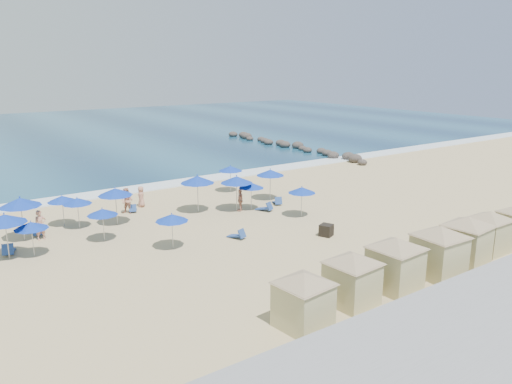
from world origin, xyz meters
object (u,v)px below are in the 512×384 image
rock_jetty (289,145)px  umbrella_5 (115,192)px  umbrella_1 (31,225)px  umbrella_10 (270,173)px  cabana_1 (352,272)px  umbrella_11 (302,190)px  umbrella_4 (77,201)px  trash_bin (326,230)px  umbrella_13 (237,180)px  umbrella_12 (20,202)px  beachgoer_1 (127,201)px  umbrella_0 (4,219)px  umbrella_6 (172,218)px  umbrella_7 (197,179)px  umbrella_8 (251,185)px  cabana_5 (489,226)px  umbrella_2 (62,199)px  umbrella_3 (102,212)px  umbrella_9 (230,169)px  beachgoer_3 (141,197)px  cabana_4 (467,234)px  cabana_0 (304,293)px  beachgoer_0 (40,225)px  cabana_2 (396,257)px  beachgoer_2 (240,200)px  cabana_3 (440,245)px

rock_jetty → umbrella_5: bearing=-148.3°
umbrella_1 → umbrella_10: umbrella_10 is taller
cabana_1 → umbrella_11: size_ratio=1.90×
umbrella_1 → umbrella_4: bearing=45.8°
trash_bin → umbrella_5: bearing=111.5°
umbrella_10 → umbrella_13: bearing=-163.9°
umbrella_12 → beachgoer_1: umbrella_12 is taller
umbrella_0 → umbrella_6: (7.91, -3.67, -0.41)m
umbrella_7 → trash_bin: bearing=-66.4°
rock_jetty → umbrella_8: umbrella_8 is taller
cabana_5 → umbrella_7: size_ratio=1.51×
umbrella_0 → umbrella_5: size_ratio=1.02×
umbrella_5 → umbrella_7: size_ratio=0.93×
umbrella_2 → umbrella_3: bearing=-74.8°
umbrella_9 → beachgoer_3: (-7.81, -0.07, -1.16)m
umbrella_8 → cabana_4: bearing=-76.0°
rock_jetty → umbrella_8: bearing=-134.5°
cabana_0 → umbrella_11: bearing=50.1°
umbrella_4 → umbrella_5: (2.26, -0.65, 0.40)m
trash_bin → beachgoer_0: bearing=123.2°
cabana_1 → beachgoer_1: 18.99m
umbrella_4 → umbrella_6: 7.55m
umbrella_10 → beachgoer_3: umbrella_10 is taller
umbrella_5 → umbrella_7: umbrella_7 is taller
cabana_2 → umbrella_6: (-6.12, 10.69, 0.27)m
umbrella_6 → beachgoer_2: (7.29, 4.11, -1.04)m
beachgoer_1 → umbrella_8: bearing=20.7°
umbrella_4 → umbrella_6: (3.28, -6.80, 0.04)m
umbrella_10 → cabana_3: bearing=-96.4°
cabana_4 → umbrella_2: size_ratio=2.08×
umbrella_13 → beachgoer_0: bearing=172.9°
umbrella_1 → umbrella_7: umbrella_7 is taller
umbrella_7 → umbrella_13: (2.43, -1.29, -0.09)m
cabana_2 → umbrella_10: cabana_2 is taller
cabana_5 → umbrella_4: bearing=135.2°
umbrella_6 → cabana_3: bearing=-50.3°
rock_jetty → umbrella_11: (-17.68, -23.29, 1.52)m
cabana_2 → umbrella_12: (-12.75, 17.08, 0.78)m
beachgoer_3 → beachgoer_2: bearing=72.6°
cabana_4 → umbrella_7: 17.79m
umbrella_11 → umbrella_0: bearing=170.2°
cabana_4 → umbrella_10: size_ratio=1.77×
umbrella_0 → umbrella_7: (12.60, 1.93, 0.12)m
cabana_2 → umbrella_8: bearing=82.2°
umbrella_2 → beachgoer_3: bearing=13.1°
umbrella_3 → umbrella_13: 9.94m
cabana_3 → umbrella_11: bearing=85.4°
umbrella_5 → umbrella_13: size_ratio=0.97×
umbrella_5 → umbrella_13: (8.15, -1.83, 0.08)m
cabana_2 → beachgoer_3: (-4.19, 19.91, -0.80)m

